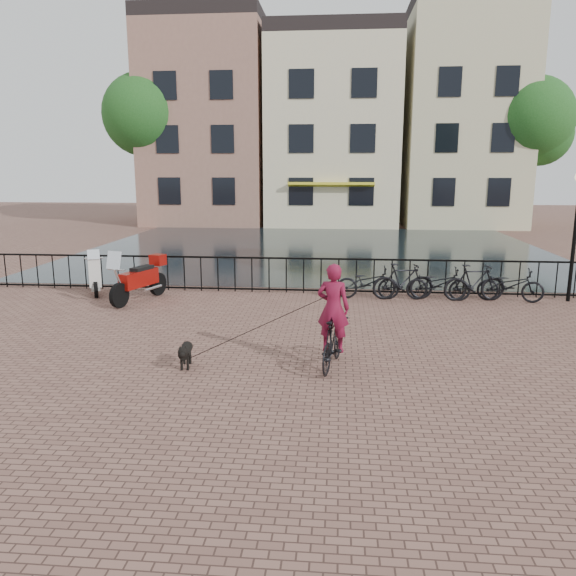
# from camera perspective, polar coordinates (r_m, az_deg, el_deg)

# --- Properties ---
(ground) EXTENTS (100.00, 100.00, 0.00)m
(ground) POSITION_cam_1_polar(r_m,az_deg,el_deg) (8.60, -1.83, -12.05)
(ground) COLOR brown
(ground) RESTS_ON ground
(canal_water) EXTENTS (20.00, 20.00, 0.00)m
(canal_water) POSITION_cam_1_polar(r_m,az_deg,el_deg) (25.36, 2.90, 4.06)
(canal_water) COLOR black
(canal_water) RESTS_ON ground
(railing) EXTENTS (20.00, 0.05, 1.02)m
(railing) POSITION_cam_1_polar(r_m,az_deg,el_deg) (16.11, 1.59, 1.27)
(railing) COLOR black
(railing) RESTS_ON ground
(canal_house_left) EXTENTS (7.50, 9.00, 12.80)m
(canal_house_left) POSITION_cam_1_polar(r_m,az_deg,el_deg) (38.84, -7.78, 16.20)
(canal_house_left) COLOR #8A5F50
(canal_house_left) RESTS_ON ground
(canal_house_mid) EXTENTS (8.00, 9.50, 11.80)m
(canal_house_mid) POSITION_cam_1_polar(r_m,az_deg,el_deg) (37.87, 4.59, 15.61)
(canal_house_mid) COLOR beige
(canal_house_mid) RESTS_ON ground
(canal_house_right) EXTENTS (7.00, 9.00, 13.30)m
(canal_house_right) POSITION_cam_1_polar(r_m,az_deg,el_deg) (38.66, 17.05, 16.19)
(canal_house_right) COLOR beige
(canal_house_right) RESTS_ON ground
(tree_far_left) EXTENTS (5.04, 5.04, 9.27)m
(tree_far_left) POSITION_cam_1_polar(r_m,az_deg,el_deg) (36.94, -14.41, 16.67)
(tree_far_left) COLOR black
(tree_far_left) RESTS_ON ground
(tree_far_right) EXTENTS (4.76, 4.76, 8.76)m
(tree_far_right) POSITION_cam_1_polar(r_m,az_deg,el_deg) (36.61, 23.56, 15.52)
(tree_far_right) COLOR black
(tree_far_right) RESTS_ON ground
(cyclist) EXTENTS (0.77, 1.68, 2.22)m
(cyclist) POSITION_cam_1_polar(r_m,az_deg,el_deg) (10.00, 4.59, -3.48)
(cyclist) COLOR black
(cyclist) RESTS_ON ground
(dog) EXTENTS (0.33, 0.75, 0.49)m
(dog) POSITION_cam_1_polar(r_m,az_deg,el_deg) (10.32, -10.35, -6.61)
(dog) COLOR black
(dog) RESTS_ON ground
(motorcycle) EXTENTS (1.16, 2.16, 1.51)m
(motorcycle) POSITION_cam_1_polar(r_m,az_deg,el_deg) (15.55, -14.93, 1.42)
(motorcycle) COLOR #9A100B
(motorcycle) RESTS_ON ground
(scooter) EXTENTS (1.01, 1.53, 1.38)m
(scooter) POSITION_cam_1_polar(r_m,az_deg,el_deg) (16.93, -19.07, 1.78)
(scooter) COLOR silver
(scooter) RESTS_ON ground
(parked_bike_0) EXTENTS (1.72, 0.61, 0.90)m
(parked_bike_0) POSITION_cam_1_polar(r_m,az_deg,el_deg) (15.52, 8.10, 0.54)
(parked_bike_0) COLOR black
(parked_bike_0) RESTS_ON ground
(parked_bike_1) EXTENTS (1.71, 0.68, 1.00)m
(parked_bike_1) POSITION_cam_1_polar(r_m,az_deg,el_deg) (15.59, 11.59, 0.65)
(parked_bike_1) COLOR black
(parked_bike_1) RESTS_ON ground
(parked_bike_2) EXTENTS (1.74, 0.67, 0.90)m
(parked_bike_2) POSITION_cam_1_polar(r_m,az_deg,el_deg) (15.74, 15.02, 0.41)
(parked_bike_2) COLOR black
(parked_bike_2) RESTS_ON ground
(parked_bike_3) EXTENTS (1.71, 0.69, 1.00)m
(parked_bike_3) POSITION_cam_1_polar(r_m,az_deg,el_deg) (15.92, 18.40, 0.51)
(parked_bike_3) COLOR black
(parked_bike_3) RESTS_ON ground
(parked_bike_4) EXTENTS (1.79, 0.86, 0.90)m
(parked_bike_4) POSITION_cam_1_polar(r_m,az_deg,el_deg) (16.18, 21.67, 0.27)
(parked_bike_4) COLOR black
(parked_bike_4) RESTS_ON ground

